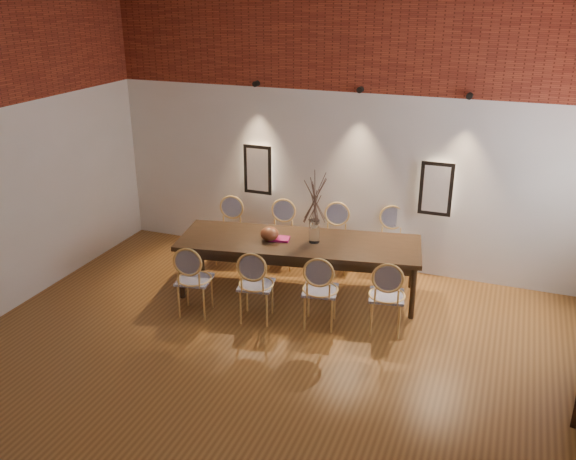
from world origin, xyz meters
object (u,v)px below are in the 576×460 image
(chair_near_c, at_px, (320,290))
(vase, at_px, (314,231))
(dining_table, at_px, (299,267))
(bowl, at_px, (270,234))
(chair_far_b, at_px, (281,236))
(chair_far_c, at_px, (335,240))
(chair_far_a, at_px, (229,232))
(chair_near_b, at_px, (256,284))
(book, at_px, (279,239))
(chair_far_d, at_px, (390,244))
(chair_near_a, at_px, (194,279))
(chair_near_d, at_px, (387,296))

(chair_near_c, distance_m, vase, 0.91)
(dining_table, bearing_deg, chair_near_c, -63.46)
(dining_table, distance_m, bowl, 0.60)
(chair_far_b, distance_m, chair_far_c, 0.78)
(chair_far_a, height_order, chair_far_b, same)
(chair_far_a, bearing_deg, vase, 150.31)
(chair_near_c, relative_size, chair_far_c, 1.00)
(dining_table, bearing_deg, bowl, -172.46)
(chair_near_b, height_order, bowl, chair_near_b)
(chair_near_c, relative_size, book, 3.62)
(dining_table, relative_size, chair_far_d, 3.32)
(chair_near_a, height_order, chair_far_d, same)
(chair_far_a, bearing_deg, dining_table, 146.28)
(chair_far_a, bearing_deg, chair_far_c, -180.00)
(chair_near_a, distance_m, chair_near_d, 2.34)
(chair_far_c, distance_m, vase, 0.91)
(chair_near_c, relative_size, chair_far_b, 1.00)
(dining_table, relative_size, chair_near_a, 3.32)
(chair_far_b, bearing_deg, dining_table, 116.54)
(book, bearing_deg, chair_far_b, 109.83)
(chair_near_b, bearing_deg, chair_near_a, -180.00)
(dining_table, xyz_separation_m, chair_far_b, (-0.52, 0.70, 0.09))
(chair_near_b, distance_m, chair_far_d, 2.21)
(chair_far_a, bearing_deg, chair_near_a, 90.00)
(chair_near_a, height_order, chair_far_a, same)
(chair_near_b, bearing_deg, chair_far_d, 45.04)
(chair_near_a, xyz_separation_m, chair_far_d, (2.03, 1.96, 0.00))
(chair_near_d, distance_m, book, 1.65)
(chair_far_b, xyz_separation_m, chair_far_d, (1.54, 0.28, 0.00))
(dining_table, relative_size, chair_near_c, 3.32)
(dining_table, bearing_deg, chair_near_d, -33.72)
(book, bearing_deg, chair_near_b, -89.67)
(chair_far_b, relative_size, book, 3.62)
(chair_far_d, relative_size, book, 3.62)
(chair_far_c, bearing_deg, chair_far_b, 0.00)
(chair_near_a, relative_size, chair_far_b, 1.00)
(chair_near_c, bearing_deg, vase, 103.71)
(chair_near_c, distance_m, chair_near_d, 0.78)
(dining_table, bearing_deg, chair_near_b, -116.54)
(dining_table, distance_m, chair_near_a, 1.41)
(chair_far_d, distance_m, book, 1.66)
(dining_table, xyz_separation_m, chair_near_b, (-0.24, -0.84, 0.09))
(chair_near_a, distance_m, chair_far_c, 2.21)
(chair_near_b, height_order, chair_far_c, same)
(chair_near_c, bearing_deg, chair_near_d, 0.00)
(dining_table, xyz_separation_m, chair_near_a, (-1.01, -0.98, 0.09))
(chair_near_a, relative_size, chair_far_a, 1.00)
(chair_near_d, distance_m, chair_far_a, 2.82)
(chair_far_b, bearing_deg, chair_far_d, -180.00)
(vase, bearing_deg, dining_table, -169.70)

